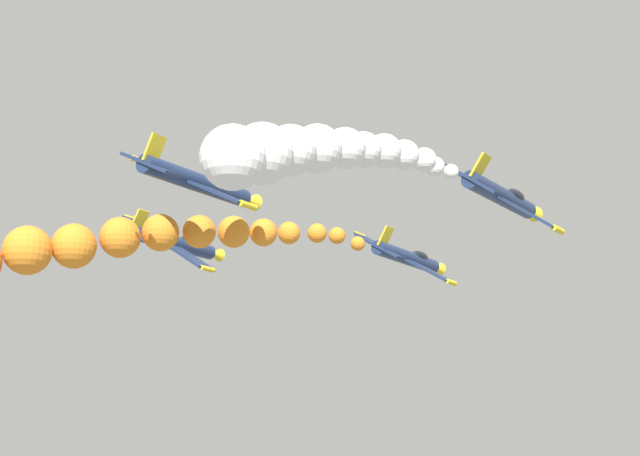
% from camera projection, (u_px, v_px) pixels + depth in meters
% --- Properties ---
extents(airplane_lead, '(8.45, 10.35, 5.11)m').
position_uv_depth(airplane_lead, '(408.00, 258.00, 78.57)').
color(airplane_lead, navy).
extents(smoke_trail_lead, '(14.11, 29.25, 7.44)m').
position_uv_depth(smoke_trail_lead, '(65.00, 250.00, 59.33)').
color(smoke_trail_lead, orange).
extents(airplane_left_inner, '(8.33, 10.35, 5.32)m').
position_uv_depth(airplane_left_inner, '(174.00, 243.00, 76.46)').
color(airplane_left_inner, navy).
extents(airplane_right_inner, '(8.05, 10.35, 5.76)m').
position_uv_depth(airplane_right_inner, '(502.00, 196.00, 63.01)').
color(airplane_right_inner, navy).
extents(smoke_trail_right_inner, '(4.40, 19.01, 5.17)m').
position_uv_depth(smoke_trail_right_inner, '(302.00, 153.00, 47.30)').
color(smoke_trail_right_inner, white).
extents(airplane_left_outer, '(8.78, 10.35, 4.46)m').
position_uv_depth(airplane_left_outer, '(199.00, 182.00, 59.02)').
color(airplane_left_outer, navy).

